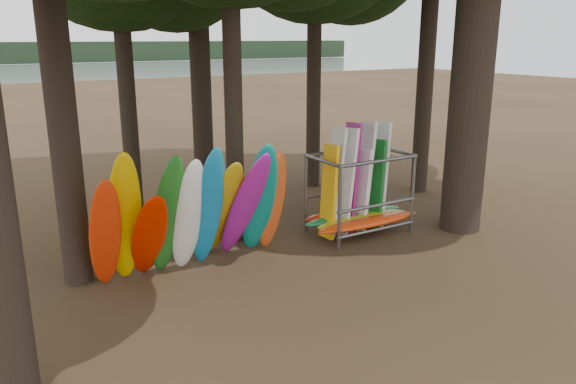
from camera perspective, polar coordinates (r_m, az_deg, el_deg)
ground at (r=13.15m, az=5.33°, el=-7.09°), size 120.00×120.00×0.00m
lake at (r=70.29m, az=-25.38°, el=9.97°), size 160.00×160.00×0.00m
kayak_row at (r=12.33m, az=-8.89°, el=-2.12°), size 4.65×2.30×3.08m
storage_rack at (r=14.82m, az=7.19°, el=-0.41°), size 3.19×1.54×2.92m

